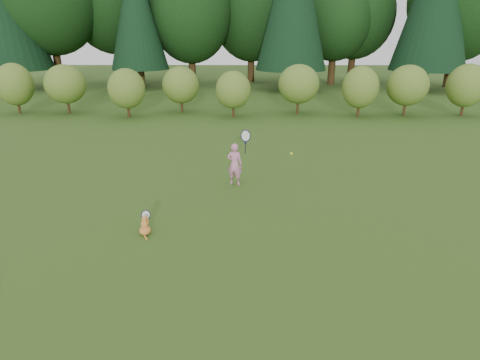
# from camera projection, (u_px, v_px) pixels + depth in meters

# --- Properties ---
(ground) EXTENTS (100.00, 100.00, 0.00)m
(ground) POSITION_uv_depth(u_px,v_px,m) (231.00, 219.00, 9.44)
(ground) COLOR #2C5116
(ground) RESTS_ON ground
(shrub_row) EXTENTS (28.00, 3.00, 2.80)m
(shrub_row) POSITION_uv_depth(u_px,v_px,m) (238.00, 89.00, 21.17)
(shrub_row) COLOR #487022
(shrub_row) RESTS_ON ground
(child) EXTENTS (0.71, 0.44, 1.85)m
(child) POSITION_uv_depth(u_px,v_px,m) (235.00, 163.00, 11.42)
(child) COLOR pink
(child) RESTS_ON ground
(cat) EXTENTS (0.29, 0.58, 0.58)m
(cat) POSITION_uv_depth(u_px,v_px,m) (145.00, 225.00, 8.70)
(cat) COLOR orange
(cat) RESTS_ON ground
(tennis_ball) EXTENTS (0.07, 0.07, 0.07)m
(tennis_ball) POSITION_uv_depth(u_px,v_px,m) (291.00, 154.00, 10.25)
(tennis_ball) COLOR #C0DC19
(tennis_ball) RESTS_ON ground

